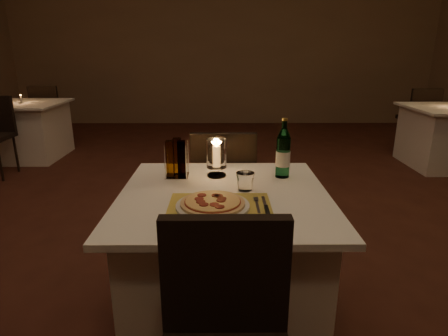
{
  "coord_description": "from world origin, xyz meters",
  "views": [
    {
      "loc": [
        -0.04,
        -2.43,
        1.39
      ],
      "look_at": [
        -0.03,
        -0.73,
        0.86
      ],
      "focal_mm": 30.0,
      "sensor_mm": 36.0,
      "label": 1
    }
  ],
  "objects_px": {
    "neighbor_table_right": "(448,137)",
    "hurricane_candle": "(216,155)",
    "chair_near": "(225,333)",
    "pizza": "(213,202)",
    "chair_far": "(223,181)",
    "plate": "(213,206)",
    "water_bottle": "(283,154)",
    "neighbor_table_left": "(26,130)",
    "main_table": "(224,260)",
    "tumbler": "(245,181)"
  },
  "relations": [
    {
      "from": "tumbler",
      "to": "neighbor_table_right",
      "type": "distance_m",
      "value": 3.88
    },
    {
      "from": "chair_far",
      "to": "neighbor_table_left",
      "type": "bearing_deg",
      "value": 135.95
    },
    {
      "from": "chair_far",
      "to": "plate",
      "type": "distance_m",
      "value": 0.92
    },
    {
      "from": "chair_near",
      "to": "tumbler",
      "type": "distance_m",
      "value": 0.8
    },
    {
      "from": "pizza",
      "to": "plate",
      "type": "bearing_deg",
      "value": 4.29
    },
    {
      "from": "chair_near",
      "to": "neighbor_table_right",
      "type": "distance_m",
      "value": 4.5
    },
    {
      "from": "water_bottle",
      "to": "pizza",
      "type": "bearing_deg",
      "value": -130.85
    },
    {
      "from": "chair_near",
      "to": "pizza",
      "type": "height_order",
      "value": "chair_near"
    },
    {
      "from": "chair_near",
      "to": "pizza",
      "type": "relative_size",
      "value": 3.21
    },
    {
      "from": "chair_far",
      "to": "tumbler",
      "type": "distance_m",
      "value": 0.72
    },
    {
      "from": "main_table",
      "to": "hurricane_candle",
      "type": "height_order",
      "value": "hurricane_candle"
    },
    {
      "from": "chair_far",
      "to": "tumbler",
      "type": "height_order",
      "value": "chair_far"
    },
    {
      "from": "plate",
      "to": "water_bottle",
      "type": "relative_size",
      "value": 1.0
    },
    {
      "from": "main_table",
      "to": "hurricane_candle",
      "type": "bearing_deg",
      "value": 98.7
    },
    {
      "from": "neighbor_table_left",
      "to": "tumbler",
      "type": "bearing_deg",
      "value": -49.66
    },
    {
      "from": "water_bottle",
      "to": "neighbor_table_right",
      "type": "xyz_separation_m",
      "value": [
        2.46,
        2.58,
        -0.49
      ]
    },
    {
      "from": "neighbor_table_left",
      "to": "neighbor_table_right",
      "type": "height_order",
      "value": "same"
    },
    {
      "from": "main_table",
      "to": "hurricane_candle",
      "type": "relative_size",
      "value": 4.86
    },
    {
      "from": "chair_far",
      "to": "neighbor_table_right",
      "type": "xyz_separation_m",
      "value": [
        2.78,
        2.11,
        -0.18
      ]
    },
    {
      "from": "pizza",
      "to": "tumbler",
      "type": "distance_m",
      "value": 0.27
    },
    {
      "from": "plate",
      "to": "water_bottle",
      "type": "height_order",
      "value": "water_bottle"
    },
    {
      "from": "chair_far",
      "to": "neighbor_table_left",
      "type": "distance_m",
      "value": 3.66
    },
    {
      "from": "chair_near",
      "to": "neighbor_table_left",
      "type": "distance_m",
      "value": 4.76
    },
    {
      "from": "chair_near",
      "to": "water_bottle",
      "type": "distance_m",
      "value": 1.06
    },
    {
      "from": "main_table",
      "to": "plate",
      "type": "relative_size",
      "value": 3.12
    },
    {
      "from": "water_bottle",
      "to": "neighbor_table_right",
      "type": "height_order",
      "value": "water_bottle"
    },
    {
      "from": "chair_far",
      "to": "water_bottle",
      "type": "height_order",
      "value": "water_bottle"
    },
    {
      "from": "chair_near",
      "to": "chair_far",
      "type": "height_order",
      "value": "same"
    },
    {
      "from": "water_bottle",
      "to": "chair_far",
      "type": "bearing_deg",
      "value": 123.89
    },
    {
      "from": "chair_far",
      "to": "chair_near",
      "type": "bearing_deg",
      "value": -90.0
    },
    {
      "from": "pizza",
      "to": "neighbor_table_left",
      "type": "height_order",
      "value": "pizza"
    },
    {
      "from": "neighbor_table_left",
      "to": "hurricane_candle",
      "type": "bearing_deg",
      "value": -49.24
    },
    {
      "from": "main_table",
      "to": "tumbler",
      "type": "relative_size",
      "value": 11.22
    },
    {
      "from": "main_table",
      "to": "hurricane_candle",
      "type": "distance_m",
      "value": 0.55
    },
    {
      "from": "pizza",
      "to": "tumbler",
      "type": "height_order",
      "value": "tumbler"
    },
    {
      "from": "chair_far",
      "to": "pizza",
      "type": "bearing_deg",
      "value": -93.21
    },
    {
      "from": "main_table",
      "to": "chair_far",
      "type": "relative_size",
      "value": 1.11
    },
    {
      "from": "tumbler",
      "to": "neighbor_table_left",
      "type": "bearing_deg",
      "value": 130.34
    },
    {
      "from": "plate",
      "to": "hurricane_candle",
      "type": "distance_m",
      "value": 0.45
    },
    {
      "from": "chair_near",
      "to": "hurricane_candle",
      "type": "relative_size",
      "value": 4.37
    },
    {
      "from": "chair_near",
      "to": "main_table",
      "type": "bearing_deg",
      "value": 90.0
    },
    {
      "from": "hurricane_candle",
      "to": "neighbor_table_right",
      "type": "height_order",
      "value": "hurricane_candle"
    },
    {
      "from": "tumbler",
      "to": "hurricane_candle",
      "type": "distance_m",
      "value": 0.27
    },
    {
      "from": "tumbler",
      "to": "neighbor_table_left",
      "type": "distance_m",
      "value": 4.23
    },
    {
      "from": "main_table",
      "to": "pizza",
      "type": "height_order",
      "value": "pizza"
    },
    {
      "from": "pizza",
      "to": "water_bottle",
      "type": "relative_size",
      "value": 0.88
    },
    {
      "from": "chair_near",
      "to": "tumbler",
      "type": "xyz_separation_m",
      "value": [
        0.1,
        0.76,
        0.24
      ]
    },
    {
      "from": "main_table",
      "to": "neighbor_table_left",
      "type": "height_order",
      "value": "same"
    },
    {
      "from": "neighbor_table_right",
      "to": "hurricane_candle",
      "type": "bearing_deg",
      "value": -137.63
    },
    {
      "from": "tumbler",
      "to": "main_table",
      "type": "bearing_deg",
      "value": -158.14
    }
  ]
}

